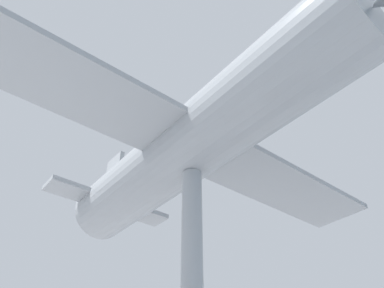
% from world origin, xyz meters
% --- Properties ---
extents(suspended_airplane, '(15.47, 13.29, 3.35)m').
position_xyz_m(suspended_airplane, '(0.03, 0.32, 8.20)').
color(suspended_airplane, '#93999E').
rests_on(suspended_airplane, support_pylon_central).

